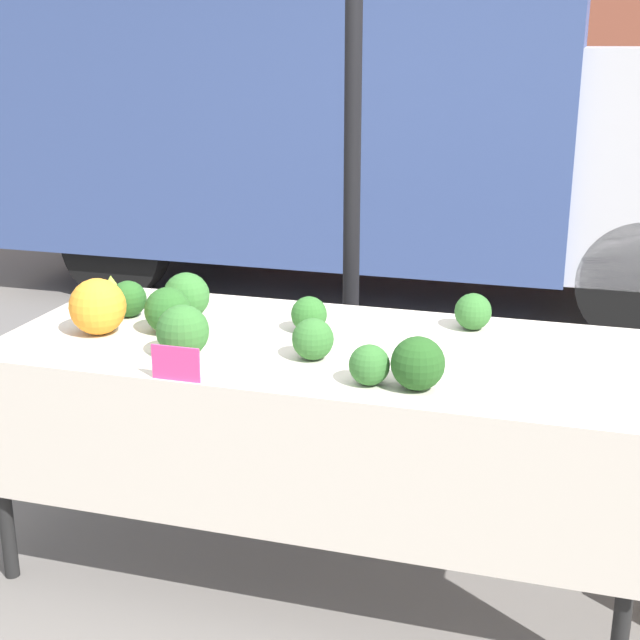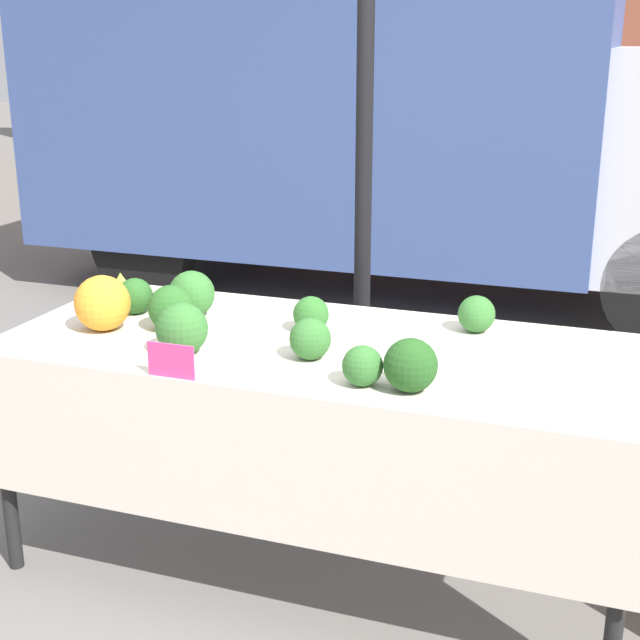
# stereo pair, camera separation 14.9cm
# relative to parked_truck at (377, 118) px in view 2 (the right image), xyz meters

# --- Properties ---
(ground_plane) EXTENTS (40.00, 40.00, 0.00)m
(ground_plane) POSITION_rel_parked_truck_xyz_m (0.86, -3.64, -1.24)
(ground_plane) COLOR slate
(tent_pole) EXTENTS (0.07, 0.07, 2.25)m
(tent_pole) POSITION_rel_parked_truck_xyz_m (0.74, -2.76, -0.11)
(tent_pole) COLOR black
(tent_pole) RESTS_ON ground_plane
(parked_truck) EXTENTS (5.10, 1.94, 2.27)m
(parked_truck) POSITION_rel_parked_truck_xyz_m (0.00, 0.00, 0.00)
(parked_truck) COLOR #384C84
(parked_truck) RESTS_ON ground_plane
(market_table) EXTENTS (2.11, 0.91, 0.82)m
(market_table) POSITION_rel_parked_truck_xyz_m (0.86, -3.71, -0.51)
(market_table) COLOR beige
(market_table) RESTS_ON ground_plane
(orange_cauliflower) EXTENTS (0.19, 0.19, 0.19)m
(orange_cauliflower) POSITION_rel_parked_truck_xyz_m (0.11, -3.76, -0.32)
(orange_cauliflower) COLOR orange
(orange_cauliflower) RESTS_ON market_table
(romanesco_head) EXTENTS (0.13, 0.13, 0.10)m
(romanesco_head) POSITION_rel_parked_truck_xyz_m (-0.04, -3.40, -0.37)
(romanesco_head) COLOR #93B238
(romanesco_head) RESTS_ON market_table
(broccoli_head_0) EXTENTS (0.16, 0.16, 0.16)m
(broccoli_head_0) POSITION_rel_parked_truck_xyz_m (0.33, -3.68, -0.34)
(broccoli_head_0) COLOR #285B23
(broccoli_head_0) RESTS_ON market_table
(broccoli_head_1) EXTENTS (0.13, 0.13, 0.13)m
(broccoli_head_1) POSITION_rel_parked_truck_xyz_m (1.32, -3.35, -0.36)
(broccoli_head_1) COLOR #336B2D
(broccoli_head_1) RESTS_ON market_table
(broccoli_head_2) EXTENTS (0.17, 0.17, 0.17)m
(broccoli_head_2) POSITION_rel_parked_truck_xyz_m (0.32, -3.51, -0.34)
(broccoli_head_2) COLOR #336B2D
(broccoli_head_2) RESTS_ON market_table
(broccoli_head_3) EXTENTS (0.17, 0.17, 0.17)m
(broccoli_head_3) POSITION_rel_parked_truck_xyz_m (0.48, -3.88, -0.34)
(broccoli_head_3) COLOR #336B2D
(broccoli_head_3) RESTS_ON market_table
(broccoli_head_4) EXTENTS (0.12, 0.12, 0.12)m
(broccoli_head_4) POSITION_rel_parked_truck_xyz_m (0.79, -3.53, -0.36)
(broccoli_head_4) COLOR #2D6628
(broccoli_head_4) RESTS_ON market_table
(broccoli_head_5) EXTENTS (0.16, 0.16, 0.16)m
(broccoli_head_5) POSITION_rel_parked_truck_xyz_m (1.24, -3.95, -0.34)
(broccoli_head_5) COLOR #23511E
(broccoli_head_5) RESTS_ON market_table
(broccoli_head_6) EXTENTS (0.13, 0.13, 0.13)m
(broccoli_head_6) POSITION_rel_parked_truck_xyz_m (0.11, -3.55, -0.35)
(broccoli_head_6) COLOR #285B23
(broccoli_head_6) RESTS_ON market_table
(broccoli_head_7) EXTENTS (0.13, 0.13, 0.13)m
(broccoli_head_7) POSITION_rel_parked_truck_xyz_m (0.88, -3.79, -0.35)
(broccoli_head_7) COLOR #336B2D
(broccoli_head_7) RESTS_ON market_table
(broccoli_head_8) EXTENTS (0.12, 0.12, 0.12)m
(broccoli_head_8) POSITION_rel_parked_truck_xyz_m (1.10, -3.95, -0.36)
(broccoli_head_8) COLOR #336B2D
(broccoli_head_8) RESTS_ON market_table
(price_sign) EXTENTS (0.15, 0.01, 0.11)m
(price_sign) POSITION_rel_parked_truck_xyz_m (0.55, -4.08, -0.37)
(price_sign) COLOR #E53D84
(price_sign) RESTS_ON market_table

